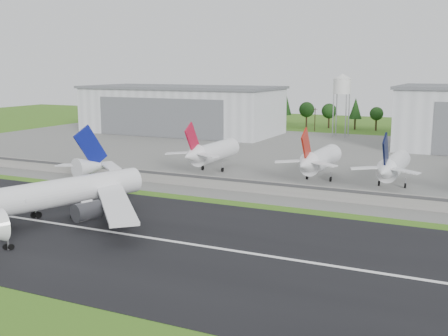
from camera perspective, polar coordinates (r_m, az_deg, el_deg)
The scene contains 13 objects.
ground at distance 102.86m, azimuth -11.42°, elevation -8.40°, with size 600.00×600.00×0.00m, color #3B6818.
runway at distance 110.57m, azimuth -8.30°, elevation -6.95°, with size 320.00×60.00×0.10m, color black.
runway_centerline at distance 110.55m, azimuth -8.30°, elevation -6.92°, with size 220.00×1.00×0.02m, color white.
apron at distance 208.71m, azimuth 8.72°, elevation 1.18°, with size 320.00×150.00×0.10m, color slate.
blast_fence at distance 148.34m, azimuth 1.39°, elevation -1.71°, with size 240.00×0.61×3.50m.
hangar_west at distance 280.35m, azimuth -4.34°, elevation 5.95°, with size 97.00×44.00×23.20m.
water_tower at distance 270.32m, azimuth 11.91°, elevation 8.34°, with size 8.40×8.40×29.40m.
utility_poles at distance 285.57m, azimuth 13.43°, elevation 3.43°, with size 230.00×3.00×12.00m, color black, non-canonical shape.
treeline at distance 300.16m, azimuth 14.04°, elevation 3.72°, with size 320.00×16.00×22.00m, color black, non-canonical shape.
main_airliner at distance 122.98m, azimuth -17.42°, elevation -3.22°, with size 54.17×57.63×18.17m.
parked_jet_red_a at distance 174.80m, azimuth -1.40°, elevation 1.62°, with size 7.36×31.29×16.82m.
parked_jet_red_b at distance 162.28m, azimuth 9.52°, elevation 0.80°, with size 7.36×31.29×16.81m.
parked_jet_navy at distance 157.96m, azimuth 16.71°, elevation 0.17°, with size 7.36×31.29×16.59m.
Camera 1 is at (59.40, -77.42, 32.55)m, focal length 45.00 mm.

